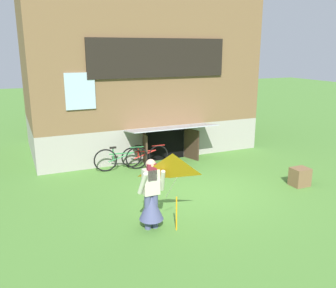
% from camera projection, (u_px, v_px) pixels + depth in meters
% --- Properties ---
extents(ground_plane, '(60.00, 60.00, 0.00)m').
position_uv_depth(ground_plane, '(201.00, 190.00, 9.88)').
color(ground_plane, '#4C7F33').
extents(log_house, '(7.99, 5.60, 5.57)m').
position_uv_depth(log_house, '(136.00, 74.00, 13.81)').
color(log_house, '#9E998E').
rests_on(log_house, ground_plane).
extents(person, '(0.61, 0.52, 1.55)m').
position_uv_depth(person, '(151.00, 200.00, 7.62)').
color(person, '#474C75').
rests_on(person, ground_plane).
extents(kite, '(1.14, 1.02, 1.70)m').
position_uv_depth(kite, '(172.00, 175.00, 7.09)').
color(kite, orange).
rests_on(kite, ground_plane).
extents(bicycle_red, '(1.56, 0.22, 0.71)m').
position_uv_depth(bicycle_red, '(145.00, 156.00, 11.81)').
color(bicycle_red, black).
rests_on(bicycle_red, ground_plane).
extents(bicycle_green, '(1.70, 0.31, 0.78)m').
position_uv_depth(bicycle_green, '(121.00, 159.00, 11.39)').
color(bicycle_green, black).
rests_on(bicycle_green, ground_plane).
extents(wooden_crate, '(0.48, 0.41, 0.51)m').
position_uv_depth(wooden_crate, '(300.00, 177.00, 10.14)').
color(wooden_crate, brown).
rests_on(wooden_crate, ground_plane).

